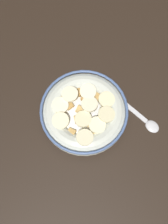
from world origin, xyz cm
name	(u,v)px	position (x,y,z in cm)	size (l,w,h in cm)	color
ground_plane	(84,117)	(0.00, 0.00, -1.00)	(106.14, 106.14, 2.00)	black
cereal_bowl	(84,113)	(0.00, 0.01, 2.61)	(19.04, 19.04, 5.46)	beige
spoon	(144,119)	(-11.95, 6.79, 0.32)	(6.78, 13.72, 0.80)	silver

